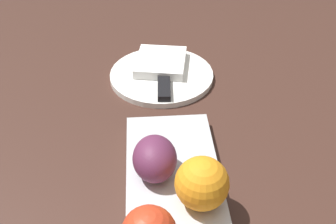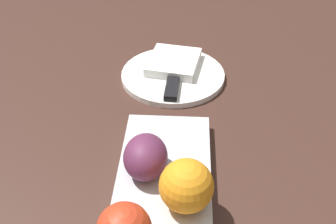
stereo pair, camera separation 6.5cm
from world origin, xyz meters
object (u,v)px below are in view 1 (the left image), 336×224
at_px(fruit_tray, 178,221).
at_px(orange_near_apple, 202,183).
at_px(grape_bunch, 155,158).
at_px(dinner_plate, 162,75).
at_px(knife, 164,81).
at_px(folded_napkin, 161,62).

xyz_separation_m(fruit_tray, orange_near_apple, (0.02, -0.03, 0.05)).
bearing_deg(grape_bunch, dinner_plate, -5.24).
relative_size(grape_bunch, dinner_plate, 0.37).
relative_size(grape_bunch, knife, 0.42).
xyz_separation_m(grape_bunch, folded_napkin, (0.31, -0.03, -0.03)).
distance_m(fruit_tray, grape_bunch, 0.09).
bearing_deg(knife, folded_napkin, 5.01).
height_order(orange_near_apple, dinner_plate, orange_near_apple).
distance_m(fruit_tray, folded_napkin, 0.39).
bearing_deg(grape_bunch, fruit_tray, -161.44).
xyz_separation_m(fruit_tray, folded_napkin, (0.39, -0.00, 0.01)).
relative_size(folded_napkin, knife, 0.61).
bearing_deg(dinner_plate, knife, -176.67).
bearing_deg(fruit_tray, dinner_plate, 0.00).
height_order(fruit_tray, grape_bunch, grape_bunch).
relative_size(fruit_tray, folded_napkin, 3.80).
relative_size(fruit_tray, orange_near_apple, 5.80).
bearing_deg(dinner_plate, folded_napkin, -0.00).
distance_m(fruit_tray, knife, 0.32).
distance_m(orange_near_apple, grape_bunch, 0.08).
relative_size(orange_near_apple, grape_bunch, 0.94).
distance_m(dinner_plate, knife, 0.04).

